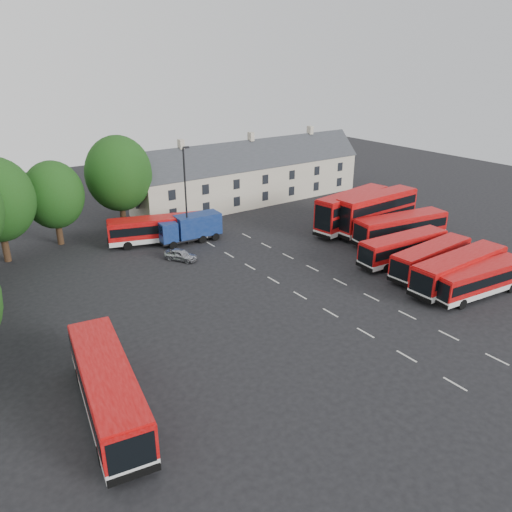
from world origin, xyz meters
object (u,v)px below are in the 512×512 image
object	(u,v)px
bus_row_a	(480,278)
lamppost	(186,194)
box_truck	(191,227)
silver_car	(181,255)
bus_dd_south	(376,210)
bus_west	(108,385)

from	to	relation	value
bus_row_a	lamppost	distance (m)	31.07
box_truck	silver_car	xyz separation A→B (m)	(-3.55, -4.29, -1.18)
bus_row_a	silver_car	world-z (taller)	bus_row_a
bus_row_a	lamppost	xyz separation A→B (m)	(-15.05, 26.86, 4.19)
bus_row_a	box_truck	bearing A→B (deg)	124.22
box_truck	silver_car	bearing A→B (deg)	-125.59
bus_dd_south	lamppost	size ratio (longest dim) A/B	1.06
box_truck	lamppost	distance (m)	4.20
bus_dd_south	box_truck	xyz separation A→B (m)	(-20.13, 9.84, -0.95)
bus_west	box_truck	bearing A→B (deg)	-28.78
lamppost	bus_west	bearing A→B (deg)	-127.29
bus_row_a	silver_car	bearing A→B (deg)	134.38
bus_west	box_truck	xyz separation A→B (m)	(18.27, 23.65, -0.27)
bus_dd_south	bus_west	xyz separation A→B (m)	(-38.41, -13.81, -0.68)
silver_car	box_truck	bearing A→B (deg)	18.73
bus_dd_south	bus_row_a	bearing A→B (deg)	-109.87
box_truck	bus_row_a	bearing A→B (deg)	-58.02
silver_car	lamppost	size ratio (longest dim) A/B	0.32
bus_row_a	lamppost	bearing A→B (deg)	125.54
bus_row_a	bus_west	size ratio (longest dim) A/B	0.84
bus_west	box_truck	size ratio (longest dim) A/B	1.67
bus_dd_south	lamppost	xyz separation A→B (m)	(-20.71, 9.43, 3.19)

